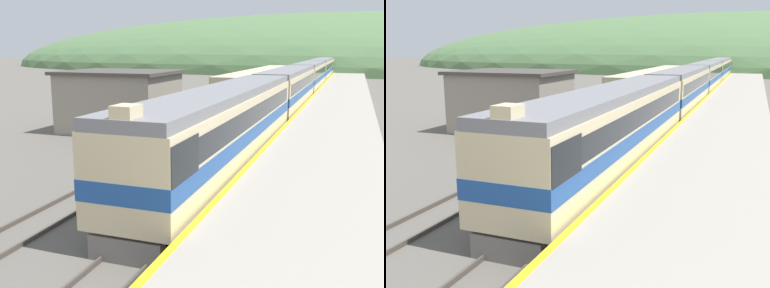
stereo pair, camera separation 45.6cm
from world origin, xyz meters
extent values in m
cube|color=#4C443D|center=(-0.72, 70.00, 0.08)|extent=(0.08, 180.00, 0.16)
cube|color=#4C443D|center=(0.72, 70.00, 0.08)|extent=(0.08, 180.00, 0.16)
cube|color=#4C443D|center=(-5.01, 70.00, 0.08)|extent=(0.08, 180.00, 0.16)
cube|color=#4C443D|center=(-3.57, 70.00, 0.08)|extent=(0.08, 180.00, 0.16)
cube|color=#9E9689|center=(4.55, 50.00, 0.52)|extent=(5.92, 140.00, 1.04)
cube|color=yellow|center=(1.72, 50.00, 1.05)|extent=(0.24, 140.00, 0.01)
ellipsoid|color=#517547|center=(0.00, 155.68, 0.00)|extent=(223.64, 100.64, 32.73)
cube|color=gray|center=(-10.36, 37.90, 2.10)|extent=(7.45, 6.10, 4.19)
cube|color=#47423D|center=(-10.36, 37.90, 4.31)|extent=(7.95, 6.60, 0.24)
cube|color=black|center=(0.00, 29.79, 0.42)|extent=(2.41, 20.24, 0.85)
cube|color=beige|center=(0.00, 29.79, 2.31)|extent=(2.94, 21.53, 2.92)
cube|color=#1E4C99|center=(0.00, 29.79, 2.08)|extent=(2.97, 21.55, 0.64)
cube|color=black|center=(0.00, 29.79, 2.95)|extent=(2.97, 20.24, 0.88)
cube|color=slate|center=(0.00, 29.79, 3.97)|extent=(2.77, 21.53, 0.40)
cube|color=black|center=(0.00, 20.15, 2.95)|extent=(2.98, 2.20, 1.17)
cube|color=beige|center=(0.00, 19.47, 4.35)|extent=(0.64, 0.80, 0.36)
cube|color=slate|center=(0.00, 19.22, 0.38)|extent=(2.30, 0.40, 0.77)
cube|color=black|center=(0.00, 51.25, 0.42)|extent=(2.41, 18.42, 0.85)
cube|color=beige|center=(0.00, 51.25, 2.31)|extent=(2.94, 19.59, 2.92)
cube|color=#1E4C99|center=(0.00, 51.25, 2.08)|extent=(2.97, 19.61, 0.64)
cube|color=black|center=(0.00, 51.25, 2.95)|extent=(2.97, 18.42, 0.88)
cube|color=slate|center=(0.00, 51.25, 3.97)|extent=(2.77, 19.59, 0.40)
cube|color=black|center=(0.00, 71.74, 0.42)|extent=(2.41, 18.42, 0.85)
cube|color=beige|center=(0.00, 71.74, 2.31)|extent=(2.94, 19.59, 2.92)
cube|color=#1E4C99|center=(0.00, 71.74, 2.08)|extent=(2.97, 19.61, 0.64)
cube|color=black|center=(0.00, 71.74, 2.95)|extent=(2.97, 18.42, 0.88)
cube|color=slate|center=(0.00, 71.74, 3.97)|extent=(2.77, 19.59, 0.40)
cube|color=black|center=(0.00, 92.23, 0.42)|extent=(2.41, 18.42, 0.85)
cube|color=beige|center=(0.00, 92.23, 2.31)|extent=(2.94, 19.59, 2.92)
cube|color=#1E4C99|center=(0.00, 92.23, 2.08)|extent=(2.97, 19.61, 0.64)
cube|color=black|center=(0.00, 92.23, 2.95)|extent=(2.97, 18.42, 0.88)
cube|color=slate|center=(0.00, 92.23, 3.97)|extent=(2.77, 19.59, 0.40)
cube|color=black|center=(0.00, 112.72, 0.42)|extent=(2.41, 18.42, 0.85)
cube|color=beige|center=(0.00, 112.72, 2.31)|extent=(2.94, 19.59, 2.92)
cube|color=#1E4C99|center=(0.00, 112.72, 2.08)|extent=(2.97, 19.61, 0.64)
cube|color=black|center=(0.00, 112.72, 2.95)|extent=(2.97, 18.42, 0.88)
cube|color=slate|center=(0.00, 112.72, 3.97)|extent=(2.77, 19.59, 0.40)
cube|color=black|center=(-4.29, 59.00, 0.40)|extent=(2.46, 27.15, 0.80)
cube|color=beige|center=(-4.29, 59.00, 2.22)|extent=(2.90, 28.28, 2.85)
camera|label=1|loc=(5.81, 8.66, 6.04)|focal=42.00mm
camera|label=2|loc=(6.24, 8.82, 6.04)|focal=42.00mm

